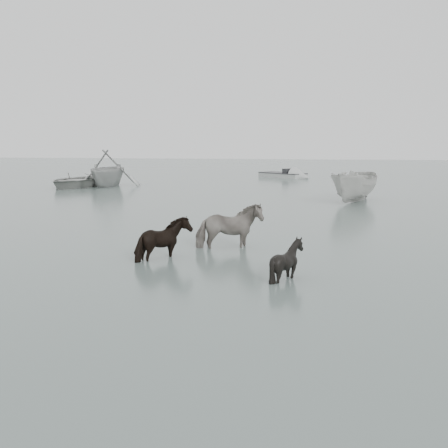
% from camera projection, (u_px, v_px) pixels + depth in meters
% --- Properties ---
extents(ground, '(140.00, 140.00, 0.00)m').
position_uv_depth(ground, '(197.00, 272.00, 13.77)').
color(ground, '#54645D').
rests_on(ground, ground).
extents(pony_pinto, '(2.13, 1.44, 1.65)m').
position_uv_depth(pony_pinto, '(229.00, 221.00, 16.60)').
color(pony_pinto, black).
rests_on(pony_pinto, ground).
extents(pony_dark, '(1.42, 1.58, 1.39)m').
position_uv_depth(pony_dark, '(164.00, 234.00, 15.14)').
color(pony_dark, black).
rests_on(pony_dark, ground).
extents(pony_black, '(1.34, 1.27, 1.20)m').
position_uv_depth(pony_black, '(287.00, 253.00, 13.08)').
color(pony_black, black).
rests_on(pony_black, ground).
extents(rowboat_lead, '(4.72, 5.87, 1.08)m').
position_uv_depth(rowboat_lead, '(77.00, 179.00, 36.95)').
color(rowboat_lead, '#ABABA7').
rests_on(rowboat_lead, ground).
extents(rowboat_trail, '(4.47, 5.11, 2.58)m').
position_uv_depth(rowboat_trail, '(108.00, 167.00, 37.47)').
color(rowboat_trail, '#ACAFAC').
rests_on(rowboat_trail, ground).
extents(boat_small, '(3.34, 4.80, 1.74)m').
position_uv_depth(boat_small, '(355.00, 185.00, 28.46)').
color(boat_small, '#B7B7B2').
rests_on(boat_small, ground).
extents(skiff_mid, '(5.28, 4.70, 0.75)m').
position_uv_depth(skiff_mid, '(283.00, 173.00, 45.61)').
color(skiff_mid, '#9FA19F').
rests_on(skiff_mid, ground).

